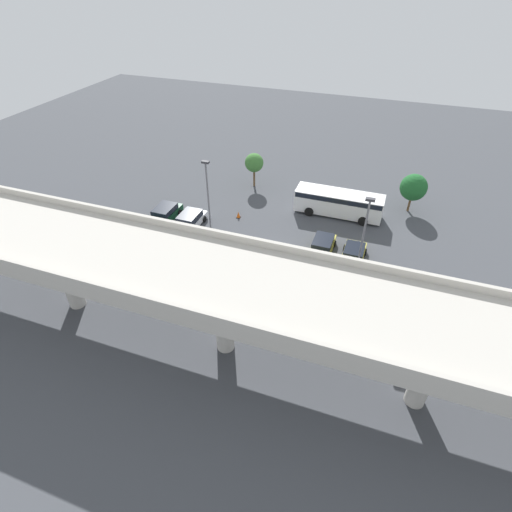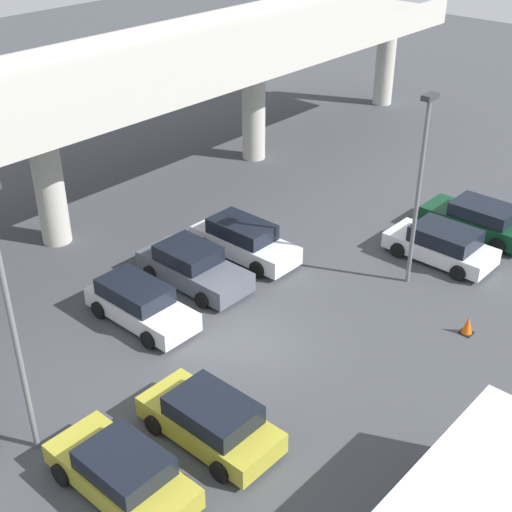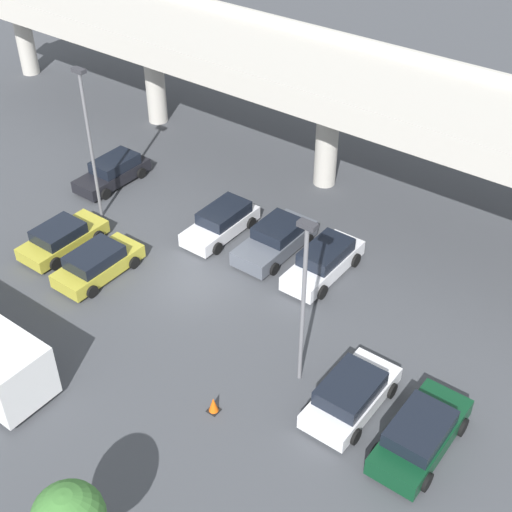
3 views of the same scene
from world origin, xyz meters
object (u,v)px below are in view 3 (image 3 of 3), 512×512
at_px(parked_car_0, 113,172).
at_px(lamp_post_mid_lot, 304,293).
at_px(lamp_post_near_aisle, 89,135).
at_px(parked_car_6, 351,394).
at_px(traffic_cone, 213,405).
at_px(parked_car_2, 97,263).
at_px(parked_car_1, 62,238).
at_px(parked_car_4, 276,239).
at_px(parked_car_3, 222,222).
at_px(parked_car_7, 420,434).
at_px(parked_car_5, 324,261).

bearing_deg(parked_car_0, lamp_post_mid_lot, 70.33).
xyz_separation_m(lamp_post_near_aisle, lamp_post_mid_lot, (14.90, -3.22, -0.34)).
height_order(parked_car_6, traffic_cone, parked_car_6).
height_order(parked_car_2, parked_car_6, parked_car_6).
distance_m(parked_car_6, lamp_post_near_aisle, 18.10).
distance_m(parked_car_1, parked_car_4, 10.57).
distance_m(parked_car_3, parked_car_6, 12.69).
xyz_separation_m(parked_car_6, parked_car_7, (2.98, -0.14, 0.04)).
bearing_deg(parked_car_6, lamp_post_near_aisle, 79.14).
distance_m(parked_car_1, parked_car_7, 19.67).
bearing_deg(lamp_post_mid_lot, parked_car_0, 160.33).
height_order(parked_car_7, lamp_post_mid_lot, lamp_post_mid_lot).
distance_m(lamp_post_mid_lot, traffic_cone, 5.62).
bearing_deg(parked_car_4, parked_car_2, -40.52).
relative_size(parked_car_7, lamp_post_mid_lot, 0.63).
distance_m(parked_car_2, lamp_post_near_aisle, 6.48).
bearing_deg(parked_car_1, parked_car_0, 23.45).
height_order(parked_car_1, parked_car_4, parked_car_4).
bearing_deg(parked_car_0, parked_car_4, 91.36).
relative_size(parked_car_0, lamp_post_near_aisle, 0.54).
bearing_deg(parked_car_4, parked_car_7, 59.54).
distance_m(parked_car_1, lamp_post_near_aisle, 5.24).
xyz_separation_m(parked_car_6, traffic_cone, (-4.06, -3.31, -0.38)).
relative_size(parked_car_0, parked_car_4, 0.95).
distance_m(parked_car_1, parked_car_6, 16.69).
bearing_deg(parked_car_1, parked_car_2, -97.28).
bearing_deg(parked_car_2, parked_car_4, -40.52).
xyz_separation_m(parked_car_1, lamp_post_mid_lot, (14.27, -0.08, 3.81)).
height_order(parked_car_1, parked_car_2, parked_car_2).
bearing_deg(parked_car_0, parked_car_5, 90.68).
xyz_separation_m(parked_car_3, lamp_post_mid_lot, (8.79, -5.84, 3.76)).
xyz_separation_m(parked_car_1, parked_car_4, (8.56, 6.21, 0.05)).
relative_size(lamp_post_mid_lot, traffic_cone, 10.85).
bearing_deg(parked_car_0, lamp_post_near_aisle, 34.77).
bearing_deg(lamp_post_mid_lot, parked_car_1, 179.67).
bearing_deg(parked_car_3, parked_car_2, -22.54).
relative_size(parked_car_7, lamp_post_near_aisle, 0.58).
relative_size(parked_car_1, parked_car_3, 1.00).
distance_m(parked_car_4, traffic_cone, 10.53).
bearing_deg(traffic_cone, parked_car_0, 148.16).
bearing_deg(lamp_post_mid_lot, parked_car_6, -2.44).
bearing_deg(parked_car_1, parked_car_4, -54.05).
height_order(parked_car_6, lamp_post_near_aisle, lamp_post_near_aisle).
height_order(parked_car_2, lamp_post_mid_lot, lamp_post_mid_lot).
distance_m(parked_car_7, lamp_post_near_aisle, 20.99).
height_order(parked_car_2, lamp_post_near_aisle, lamp_post_near_aisle).
height_order(parked_car_1, parked_car_7, parked_car_7).
bearing_deg(parked_car_4, parked_car_5, 88.05).
height_order(parked_car_0, parked_car_2, parked_car_0).
bearing_deg(parked_car_7, parked_car_5, 51.99).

